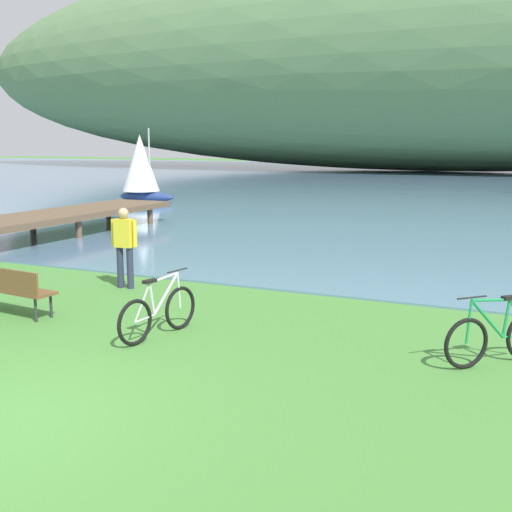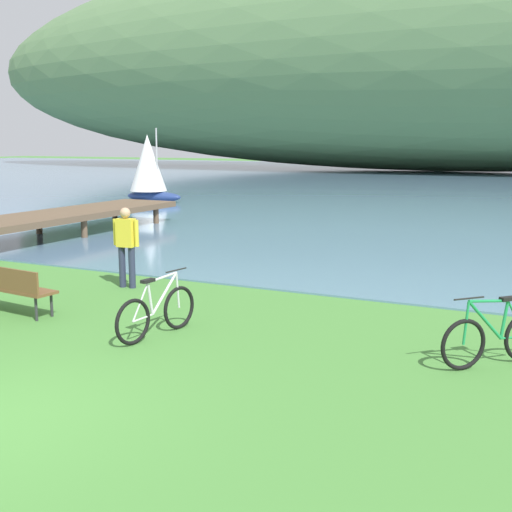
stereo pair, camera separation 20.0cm
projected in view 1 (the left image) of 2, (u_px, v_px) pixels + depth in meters
The scene contains 8 objects.
bay_water at pixel (474, 182), 49.32m from camera, with size 180.00×80.00×0.04m, color #5B7F9E.
distant_hillside at pixel (436, 51), 64.88m from camera, with size 116.77×28.00×24.15m, color #567A4C.
park_bench_near_camera at pixel (9, 286), 11.46m from camera, with size 1.84×0.66×0.88m.
bicycle_leaning_near_bench at pixel (159, 312), 10.18m from camera, with size 0.34×1.76×1.01m.
bicycle_beside_path at pixel (497, 337), 8.92m from camera, with size 1.27×1.31×1.01m.
person_at_shoreline at pixel (124, 243), 13.49m from camera, with size 0.61×0.25×1.71m.
sailboat_mid_bay at pixel (141, 167), 32.41m from camera, with size 3.17×1.93×3.70m.
pier_dock at pixel (55, 216), 20.78m from camera, with size 2.40×10.00×0.80m.
Camera 1 is at (5.62, -4.71, 3.07)m, focal length 45.10 mm.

